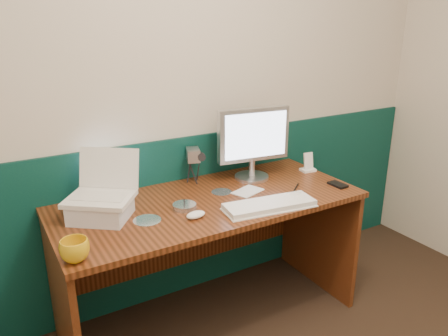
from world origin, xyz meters
TOP-DOWN VIEW (x-y plane):
  - back_wall at (0.00, 1.75)m, footprint 3.50×0.04m
  - wainscot at (0.00, 1.74)m, footprint 3.48×0.02m
  - desk at (-0.08, 1.38)m, footprint 1.60×0.70m
  - laptop_riser at (-0.63, 1.44)m, footprint 0.34×0.33m
  - laptop at (-0.63, 1.44)m, footprint 0.37×0.36m
  - monitor at (0.29, 1.54)m, footprint 0.44×0.18m
  - keyboard at (0.13, 1.14)m, footprint 0.48×0.21m
  - mouse_right at (0.30, 1.16)m, footprint 0.13×0.09m
  - mouse_left at (-0.24, 1.22)m, footprint 0.11×0.07m
  - mug at (-0.82, 1.11)m, footprint 0.13×0.13m
  - camcorder at (-0.04, 1.65)m, footprint 0.12×0.14m
  - cd_spindle at (-0.24, 1.35)m, footprint 0.12×0.12m
  - cd_loose_a at (-0.45, 1.31)m, footprint 0.13×0.13m
  - cd_loose_b at (0.03, 1.44)m, footprint 0.11×0.11m
  - pen at (0.40, 1.27)m, footprint 0.11×0.09m
  - papers at (0.15, 1.37)m, footprint 0.19×0.16m
  - dock at (0.66, 1.47)m, footprint 0.09×0.07m
  - music_player at (0.66, 1.47)m, footprint 0.06×0.04m
  - pda at (0.64, 1.19)m, footprint 0.07×0.11m

SIDE VIEW (x-z plane):
  - desk at x=-0.08m, z-range 0.00..0.75m
  - wainscot at x=0.00m, z-range 0.00..1.00m
  - cd_loose_b at x=0.03m, z-range 0.75..0.75m
  - cd_loose_a at x=-0.45m, z-range 0.75..0.75m
  - papers at x=0.15m, z-range 0.75..0.75m
  - pen at x=0.40m, z-range 0.75..0.76m
  - pda at x=0.64m, z-range 0.75..0.76m
  - dock at x=0.66m, z-range 0.75..0.77m
  - cd_spindle at x=-0.24m, z-range 0.75..0.77m
  - keyboard at x=0.13m, z-range 0.75..0.78m
  - mouse_left at x=-0.24m, z-range 0.75..0.78m
  - mouse_right at x=0.30m, z-range 0.75..0.79m
  - laptop_riser at x=-0.63m, z-range 0.75..0.84m
  - mug at x=-0.82m, z-range 0.75..0.84m
  - music_player at x=0.66m, z-range 0.77..0.87m
  - camcorder at x=-0.04m, z-range 0.75..0.93m
  - laptop at x=-0.63m, z-range 0.84..1.09m
  - monitor at x=0.29m, z-range 0.75..1.18m
  - back_wall at x=0.00m, z-range 0.00..2.50m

